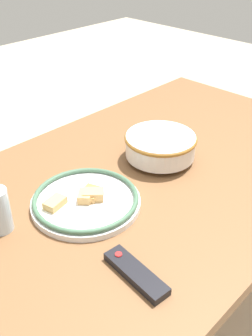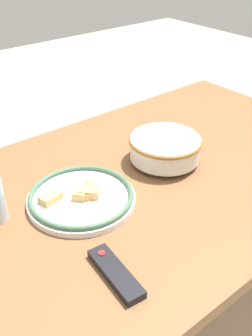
{
  "view_description": "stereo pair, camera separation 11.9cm",
  "coord_description": "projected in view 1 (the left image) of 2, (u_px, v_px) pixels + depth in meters",
  "views": [
    {
      "loc": [
        0.84,
        0.67,
        1.41
      ],
      "look_at": [
        0.12,
        -0.02,
        0.76
      ],
      "focal_mm": 42.0,
      "sensor_mm": 36.0,
      "label": 1
    },
    {
      "loc": [
        0.75,
        0.75,
        1.41
      ],
      "look_at": [
        0.12,
        -0.02,
        0.76
      ],
      "focal_mm": 42.0,
      "sensor_mm": 36.0,
      "label": 2
    }
  ],
  "objects": [
    {
      "name": "dining_table",
      "position": [
        155.0,
        187.0,
        1.31
      ],
      "size": [
        1.47,
        0.92,
        0.72
      ],
      "color": "brown",
      "rests_on": "ground_plane"
    },
    {
      "name": "ground_plane",
      "position": [
        149.0,
        311.0,
        1.66
      ],
      "size": [
        8.0,
        8.0,
        0.0
      ],
      "primitive_type": "plane",
      "color": "#B7A88E"
    },
    {
      "name": "noodle_bowl",
      "position": [
        160.0,
        146.0,
        1.29
      ],
      "size": [
        0.24,
        0.24,
        0.09
      ],
      "color": "silver",
      "rests_on": "dining_table"
    },
    {
      "name": "tv_remote",
      "position": [
        136.0,
        273.0,
        0.89
      ],
      "size": [
        0.07,
        0.18,
        0.02
      ],
      "rotation": [
        0.0,
        0.0,
        3.04
      ],
      "color": "black",
      "rests_on": "dining_table"
    },
    {
      "name": "food_plate",
      "position": [
        86.0,
        200.0,
        1.1
      ],
      "size": [
        0.31,
        0.31,
        0.05
      ],
      "color": "white",
      "rests_on": "dining_table"
    }
  ]
}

